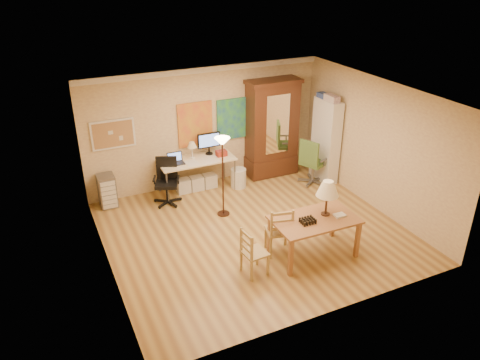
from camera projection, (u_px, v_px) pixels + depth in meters
name	position (u px, v px, depth m)	size (l,w,h in m)	color
floor	(254.00, 232.00, 9.07)	(5.50, 5.50, 0.00)	olive
crown_molding	(204.00, 70.00, 9.92)	(5.50, 0.08, 0.12)	white
corkboard	(113.00, 134.00, 9.65)	(0.90, 0.04, 0.62)	tan
art_panel_left	(195.00, 124.00, 10.35)	(0.80, 0.04, 1.00)	gold
art_panel_right	(232.00, 119.00, 10.70)	(0.75, 0.04, 0.95)	#235D8E
dining_table	(319.00, 210.00, 8.06)	(1.49, 0.92, 1.39)	brown
ladder_chair_back	(279.00, 232.00, 8.25)	(0.52, 0.50, 0.94)	#9F8448
ladder_chair_left	(253.00, 253.00, 7.73)	(0.41, 0.42, 0.85)	#9F8448
torchiere_lamp	(222.00, 154.00, 9.09)	(0.31, 0.31, 1.69)	#3A2017
computer_desk	(198.00, 171.00, 10.49)	(1.69, 0.74, 1.27)	beige
office_chair_black	(167.00, 191.00, 10.01)	(0.62, 0.62, 1.01)	black
office_chair_green	(312.00, 172.00, 10.86)	(0.68, 0.68, 1.11)	slate
drawer_cart	(107.00, 191.00, 9.86)	(0.35, 0.42, 0.70)	slate
armoire	(272.00, 134.00, 11.05)	(1.26, 0.60, 2.32)	#39200F
bookshelf	(326.00, 141.00, 10.79)	(0.29, 0.78, 1.94)	white
wastebin	(238.00, 178.00, 10.72)	(0.35, 0.35, 0.44)	silver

